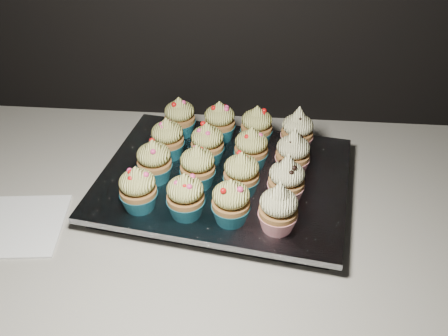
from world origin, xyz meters
name	(u,v)px	position (x,y,z in m)	size (l,w,h in m)	color
worktop	(302,213)	(0.00, 1.70, 0.88)	(2.44, 0.64, 0.04)	beige
napkin	(18,225)	(-0.49, 1.60, 0.90)	(0.15, 0.15, 0.00)	white
baking_tray	(224,185)	(-0.15, 1.73, 0.91)	(0.41, 0.31, 0.02)	black
foil_lining	(224,178)	(-0.15, 1.73, 0.93)	(0.44, 0.35, 0.01)	silver
cupcake_0	(138,189)	(-0.28, 1.63, 0.97)	(0.06, 0.06, 0.08)	#186274
cupcake_1	(185,196)	(-0.20, 1.62, 0.97)	(0.06, 0.06, 0.08)	#186274
cupcake_2	(231,202)	(-0.13, 1.61, 0.97)	(0.06, 0.06, 0.08)	#186274
cupcake_3	(278,209)	(-0.05, 1.60, 0.97)	(0.06, 0.06, 0.10)	red
cupcake_4	(154,162)	(-0.27, 1.71, 0.97)	(0.06, 0.06, 0.08)	#186274
cupcake_5	(198,167)	(-0.19, 1.70, 0.97)	(0.06, 0.06, 0.08)	#186274
cupcake_6	(241,174)	(-0.11, 1.69, 0.97)	(0.06, 0.06, 0.08)	#186274
cupcake_7	(286,180)	(-0.04, 1.67, 0.97)	(0.06, 0.06, 0.10)	red
cupcake_8	(168,139)	(-0.26, 1.78, 0.97)	(0.06, 0.06, 0.08)	#186274
cupcake_9	(207,144)	(-0.18, 1.77, 0.97)	(0.06, 0.06, 0.08)	#186274
cupcake_10	(251,149)	(-0.10, 1.76, 0.97)	(0.06, 0.06, 0.08)	#186274
cupcake_11	(293,153)	(-0.02, 1.75, 0.97)	(0.06, 0.06, 0.10)	red
cupcake_12	(180,118)	(-0.25, 1.86, 0.97)	(0.06, 0.06, 0.08)	#186274
cupcake_13	(220,122)	(-0.17, 1.85, 0.97)	(0.06, 0.06, 0.08)	#186274
cupcake_14	(257,127)	(-0.09, 1.84, 0.97)	(0.06, 0.06, 0.08)	#186274
cupcake_15	(297,131)	(-0.01, 1.83, 0.97)	(0.06, 0.06, 0.10)	red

